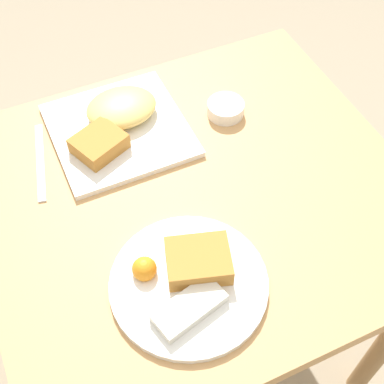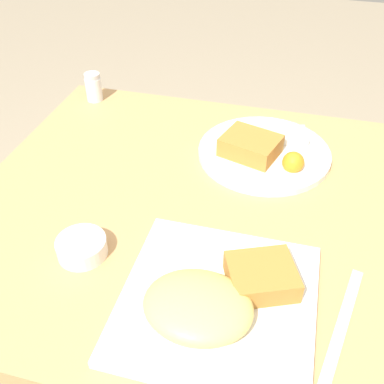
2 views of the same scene
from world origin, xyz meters
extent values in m
cube|color=tan|center=(0.00, 0.00, 0.73)|extent=(0.85, 0.78, 0.04)
cylinder|color=#9F7649|center=(-0.37, 0.33, 0.36)|extent=(0.05, 0.05, 0.71)
cylinder|color=#9F7649|center=(0.37, 0.33, 0.36)|extent=(0.05, 0.05, 0.71)
cube|color=white|center=(0.09, -0.21, 0.75)|extent=(0.28, 0.28, 0.01)
ellipsoid|color=#EFCC6B|center=(0.06, -0.25, 0.78)|extent=(0.15, 0.13, 0.04)
cube|color=#B77A33|center=(0.14, -0.17, 0.78)|extent=(0.12, 0.12, 0.04)
cylinder|color=white|center=(0.10, 0.19, 0.75)|extent=(0.28, 0.28, 0.01)
cube|color=#B77A33|center=(0.07, 0.16, 0.78)|extent=(0.13, 0.12, 0.04)
cube|color=silver|center=(0.12, 0.23, 0.77)|extent=(0.14, 0.08, 0.02)
sphere|color=orange|center=(0.16, 0.14, 0.77)|extent=(0.04, 0.04, 0.04)
cylinder|color=white|center=(-0.15, -0.17, 0.76)|extent=(0.08, 0.08, 0.03)
cylinder|color=#D1B775|center=(-0.15, -0.17, 0.77)|extent=(0.07, 0.07, 0.00)
cylinder|color=white|center=(-0.35, 0.32, 0.78)|extent=(0.04, 0.04, 0.06)
cylinder|color=white|center=(-0.35, 0.32, 0.76)|extent=(0.03, 0.03, 0.03)
cylinder|color=silver|center=(-0.35, 0.32, 0.81)|extent=(0.04, 0.04, 0.01)
cube|color=silver|center=(0.26, -0.20, 0.75)|extent=(0.06, 0.21, 0.00)
camera|label=1|loc=(0.28, 0.59, 1.59)|focal=50.00mm
camera|label=2|loc=(0.15, -0.61, 1.30)|focal=42.00mm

